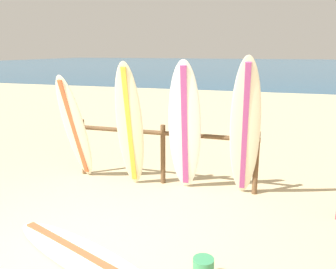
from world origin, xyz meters
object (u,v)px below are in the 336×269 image
surfboard_leaning_far_left (75,129)px  surfboard_leaning_left (130,127)px  surfboard_leaning_center_left (185,128)px  surfboard_lying_on_sand (83,255)px  surfboard_rack (163,145)px  sand_bucket (203,269)px  surfboard_leaning_center (245,131)px

surfboard_leaning_far_left → surfboard_leaning_left: (1.10, -0.02, 0.12)m
surfboard_leaning_far_left → surfboard_leaning_center_left: bearing=2.3°
surfboard_lying_on_sand → surfboard_leaning_left: bearing=98.5°
surfboard_rack → surfboard_leaning_far_left: (-1.57, -0.37, 0.28)m
surfboard_rack → surfboard_leaning_left: 0.73m
surfboard_rack → surfboard_leaning_center_left: size_ratio=1.50×
sand_bucket → surfboard_leaning_far_left: bearing=143.0°
surfboard_leaning_center → sand_bucket: size_ratio=9.23×
surfboard_leaning_center_left → surfboard_leaning_left: bearing=-173.7°
surfboard_leaning_far_left → surfboard_leaning_left: 1.11m
surfboard_rack → sand_bucket: surfboard_rack is taller
surfboard_leaning_center_left → surfboard_lying_on_sand: surfboard_leaning_center_left is taller
surfboard_rack → surfboard_leaning_center_left: bearing=-31.3°
surfboard_leaning_center → surfboard_leaning_far_left: bearing=-179.7°
surfboard_leaning_far_left → surfboard_lying_on_sand: bearing=-57.1°
surfboard_leaning_center_left → surfboard_lying_on_sand: (-0.62, -2.28, -1.10)m
surfboard_leaning_left → sand_bucket: bearing=-50.4°
surfboard_leaning_left → surfboard_leaning_center: surfboard_leaning_center is taller
surfboard_leaning_center → sand_bucket: surfboard_leaning_center is taller
sand_bucket → surfboard_leaning_center_left: bearing=110.1°
surfboard_rack → surfboard_lying_on_sand: bearing=-93.2°
surfboard_leaning_center → surfboard_lying_on_sand: size_ratio=0.93×
surfboard_leaning_far_left → sand_bucket: (2.87, -2.16, -0.88)m
surfboard_rack → surfboard_leaning_center_left: 0.70m
surfboard_leaning_center_left → surfboard_lying_on_sand: size_ratio=0.90×
surfboard_leaning_left → surfboard_lying_on_sand: (0.33, -2.18, -1.09)m
surfboard_lying_on_sand → surfboard_leaning_far_left: bearing=122.9°
surfboard_leaning_far_left → surfboard_lying_on_sand: (1.43, -2.20, -0.97)m
surfboard_leaning_left → surfboard_lying_on_sand: 2.46m
surfboard_leaning_center_left → sand_bucket: size_ratio=8.94×
surfboard_rack → surfboard_leaning_left: (-0.47, -0.40, 0.39)m
surfboard_lying_on_sand → sand_bucket: 1.45m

